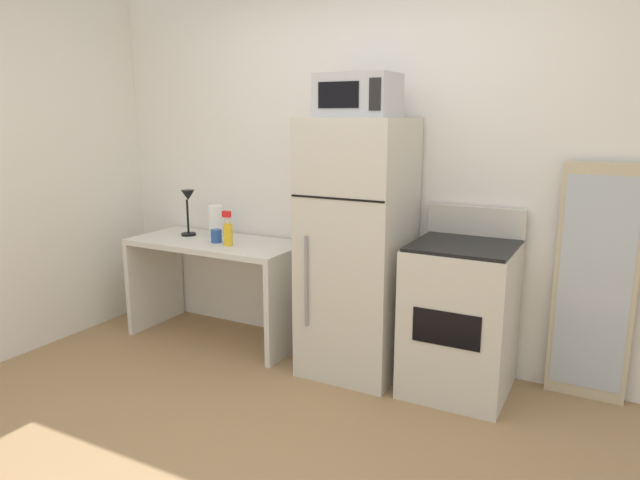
% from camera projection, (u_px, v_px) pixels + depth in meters
% --- Properties ---
extents(ground_plane, '(12.00, 12.00, 0.00)m').
position_uv_depth(ground_plane, '(235.00, 472.00, 2.72)').
color(ground_plane, '#9E7A51').
extents(wall_back_white, '(5.00, 0.10, 2.60)m').
position_uv_depth(wall_back_white, '(378.00, 168.00, 3.91)').
color(wall_back_white, white).
rests_on(wall_back_white, ground).
extents(desk, '(1.29, 0.59, 0.75)m').
position_uv_depth(desk, '(217.00, 269.00, 4.27)').
color(desk, silver).
rests_on(desk, ground).
extents(desk_lamp, '(0.14, 0.12, 0.35)m').
position_uv_depth(desk_lamp, '(188.00, 205.00, 4.33)').
color(desk_lamp, black).
rests_on(desk_lamp, desk).
extents(paper_towel_roll, '(0.11, 0.11, 0.24)m').
position_uv_depth(paper_towel_roll, '(216.00, 221.00, 4.33)').
color(paper_towel_roll, white).
rests_on(paper_towel_roll, desk).
extents(coffee_mug, '(0.08, 0.08, 0.09)m').
position_uv_depth(coffee_mug, '(216.00, 236.00, 4.16)').
color(coffee_mug, '#264C99').
rests_on(coffee_mug, desk).
extents(spray_bottle, '(0.06, 0.06, 0.25)m').
position_uv_depth(spray_bottle, '(228.00, 232.00, 4.04)').
color(spray_bottle, yellow).
rests_on(spray_bottle, desk).
extents(refrigerator, '(0.61, 0.64, 1.64)m').
position_uv_depth(refrigerator, '(357.00, 248.00, 3.67)').
color(refrigerator, beige).
rests_on(refrigerator, ground).
extents(microwave, '(0.46, 0.35, 0.26)m').
position_uv_depth(microwave, '(358.00, 96.00, 3.45)').
color(microwave, '#B7B7BC').
rests_on(microwave, refrigerator).
extents(oven_range, '(0.60, 0.61, 1.10)m').
position_uv_depth(oven_range, '(460.00, 317.00, 3.45)').
color(oven_range, beige).
rests_on(oven_range, ground).
extents(leaning_mirror, '(0.44, 0.03, 1.40)m').
position_uv_depth(leaning_mirror, '(594.00, 285.00, 3.30)').
color(leaning_mirror, '#C6B793').
rests_on(leaning_mirror, ground).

